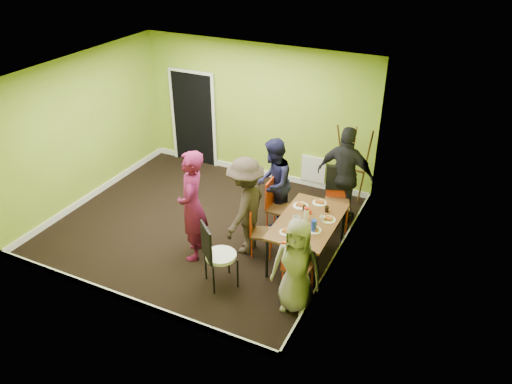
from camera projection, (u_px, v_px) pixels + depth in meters
ground at (203, 225)px, 9.04m from camera, size 5.00×5.00×0.00m
room_walls at (200, 175)px, 8.60m from camera, size 5.04×4.54×2.82m
dining_table at (308, 223)px, 7.82m from camera, size 0.90×1.50×0.75m
chair_left_far at (276, 203)px, 8.65m from camera, size 0.41×0.41×0.97m
chair_left_near at (257, 228)px, 8.07m from camera, size 0.46×0.45×0.86m
chair_back_end at (338, 184)px, 8.78m from camera, size 0.58×0.63×1.08m
chair_front_end at (296, 265)px, 7.18m from camera, size 0.42×0.42×0.94m
chair_bentwood at (216, 252)px, 7.33m from camera, size 0.59×0.59×1.08m
easel at (352, 168)px, 9.17m from camera, size 0.67×0.63×1.68m
plate_near_left at (301, 206)px, 8.16m from camera, size 0.26×0.26×0.01m
plate_near_right at (287, 232)px, 7.50m from camera, size 0.22×0.22×0.01m
plate_far_back at (319, 203)px, 8.25m from camera, size 0.23×0.23×0.01m
plate_far_front at (299, 236)px, 7.41m from camera, size 0.22×0.22×0.01m
plate_wall_back at (328, 220)px, 7.80m from camera, size 0.24×0.24×0.01m
plate_wall_front at (314, 230)px, 7.54m from camera, size 0.23×0.23×0.01m
thermos at (306, 215)px, 7.74m from camera, size 0.08×0.08×0.21m
blue_bottle at (314, 226)px, 7.48m from camera, size 0.08×0.08×0.20m
orange_bottle at (310, 212)px, 7.94m from camera, size 0.04×0.04×0.08m
glass_mid at (305, 208)px, 8.03m from camera, size 0.06×0.06×0.09m
glass_back at (327, 209)px, 8.00m from camera, size 0.06×0.06×0.09m
glass_front at (299, 235)px, 7.35m from camera, size 0.07×0.07×0.11m
cup_a at (296, 219)px, 7.72m from camera, size 0.13×0.13×0.11m
cup_b at (322, 219)px, 7.76m from camera, size 0.09×0.09×0.08m
person_standing at (192, 206)px, 7.82m from camera, size 0.68×0.80×1.86m
person_left_far at (273, 183)px, 8.71m from camera, size 0.79×0.92×1.63m
person_left_near at (246, 206)px, 7.99m from camera, size 0.65×1.10×1.68m
person_back_end at (346, 176)px, 8.77m from camera, size 1.09×0.52×1.81m
person_front_end at (297, 266)px, 6.84m from camera, size 0.75×0.54×1.45m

